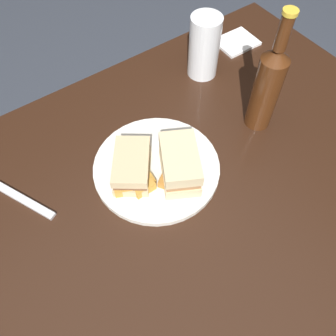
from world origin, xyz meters
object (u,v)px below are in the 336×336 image
object	(u,v)px
sandwich_half_left	(132,166)
sandwich_half_right	(180,164)
cider_bottle	(267,86)
napkin	(237,42)
pint_glass	(204,49)
plate	(157,167)
fork	(19,197)

from	to	relation	value
sandwich_half_left	sandwich_half_right	bearing A→B (deg)	143.69
cider_bottle	napkin	xyz separation A→B (m)	(-0.16, -0.25, -0.11)
sandwich_half_right	cider_bottle	distance (m)	0.25
sandwich_half_left	sandwich_half_right	xyz separation A→B (m)	(-0.08, 0.06, 0.01)
pint_glass	napkin	world-z (taller)	pint_glass
plate	fork	size ratio (longest dim) A/B	1.52
napkin	fork	xyz separation A→B (m)	(0.70, 0.12, -0.00)
pint_glass	fork	xyz separation A→B (m)	(0.55, 0.08, -0.07)
pint_glass	fork	bearing A→B (deg)	8.70
sandwich_half_right	sandwich_half_left	bearing A→B (deg)	-36.31
sandwich_half_right	napkin	bearing A→B (deg)	-146.10
sandwich_half_left	fork	size ratio (longest dim) A/B	0.76
sandwich_half_right	cider_bottle	bearing A→B (deg)	-175.28
napkin	fork	size ratio (longest dim) A/B	0.61
plate	sandwich_half_right	world-z (taller)	sandwich_half_right
sandwich_half_left	pint_glass	xyz separation A→B (m)	(-0.32, -0.17, 0.03)
plate	sandwich_half_right	xyz separation A→B (m)	(-0.03, 0.05, 0.04)
sandwich_half_left	cider_bottle	distance (m)	0.33
napkin	sandwich_half_right	bearing A→B (deg)	33.90
plate	napkin	size ratio (longest dim) A/B	2.48
pint_glass	sandwich_half_left	bearing A→B (deg)	28.21
sandwich_half_left	sandwich_half_right	size ratio (longest dim) A/B	0.96
sandwich_half_left	sandwich_half_right	world-z (taller)	sandwich_half_right
sandwich_half_right	fork	xyz separation A→B (m)	(0.30, -0.15, -0.05)
fork	cider_bottle	bearing A→B (deg)	51.47
pint_glass	sandwich_half_right	bearing A→B (deg)	43.45
plate	pint_glass	distance (m)	0.34
plate	napkin	distance (m)	0.49
pint_glass	cider_bottle	xyz separation A→B (m)	(0.00, 0.21, 0.04)
cider_bottle	napkin	world-z (taller)	cider_bottle
sandwich_half_right	fork	world-z (taller)	sandwich_half_right
pint_glass	napkin	distance (m)	0.18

